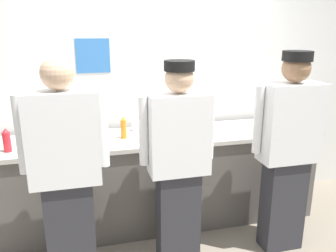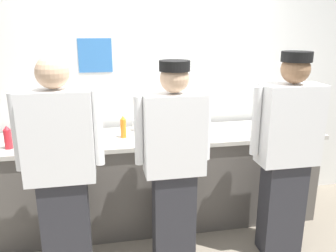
% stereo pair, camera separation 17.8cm
% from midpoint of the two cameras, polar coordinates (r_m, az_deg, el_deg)
% --- Properties ---
extents(ground_plane, '(9.00, 9.00, 0.00)m').
position_cam_midpoint_polar(ground_plane, '(3.39, -1.53, -18.32)').
color(ground_plane, slate).
extents(wall_back, '(4.97, 0.11, 2.98)m').
position_cam_midpoint_polar(wall_back, '(3.62, -4.57, 9.27)').
color(wall_back, white).
rests_on(wall_back, ground).
extents(prep_counter, '(3.17, 0.66, 0.92)m').
position_cam_midpoint_polar(prep_counter, '(3.46, -2.88, -8.77)').
color(prep_counter, '#56514C').
rests_on(prep_counter, ground).
extents(chef_near_left, '(0.63, 0.24, 1.74)m').
position_cam_midpoint_polar(chef_near_left, '(2.62, -18.38, -7.17)').
color(chef_near_left, '#2D2D33').
rests_on(chef_near_left, ground).
extents(chef_center, '(0.61, 0.24, 1.68)m').
position_cam_midpoint_polar(chef_center, '(2.73, -0.12, -5.79)').
color(chef_center, '#2D2D33').
rests_on(chef_center, ground).
extents(chef_far_right, '(0.62, 0.24, 1.74)m').
position_cam_midpoint_polar(chef_far_right, '(3.04, 17.67, -3.63)').
color(chef_far_right, '#2D2D33').
rests_on(chef_far_right, ground).
extents(plate_stack_front, '(0.20, 0.20, 0.06)m').
position_cam_midpoint_polar(plate_stack_front, '(3.21, -20.98, -2.51)').
color(plate_stack_front, white).
rests_on(plate_stack_front, prep_counter).
extents(mixing_bowl_steel, '(0.32, 0.32, 0.13)m').
position_cam_midpoint_polar(mixing_bowl_steel, '(3.69, 16.26, 0.85)').
color(mixing_bowl_steel, '#B7BABF').
rests_on(mixing_bowl_steel, prep_counter).
extents(sheet_tray, '(0.47, 0.36, 0.02)m').
position_cam_midpoint_polar(sheet_tray, '(3.25, -14.33, -2.06)').
color(sheet_tray, '#B7BABF').
rests_on(sheet_tray, prep_counter).
extents(squeeze_bottle_primary, '(0.05, 0.05, 0.21)m').
position_cam_midpoint_polar(squeeze_bottle_primary, '(3.21, -8.93, -0.32)').
color(squeeze_bottle_primary, orange).
rests_on(squeeze_bottle_primary, prep_counter).
extents(squeeze_bottle_secondary, '(0.06, 0.06, 0.20)m').
position_cam_midpoint_polar(squeeze_bottle_secondary, '(3.16, -26.60, -2.17)').
color(squeeze_bottle_secondary, red).
rests_on(squeeze_bottle_secondary, prep_counter).
extents(ramekin_red_sauce, '(0.10, 0.10, 0.04)m').
position_cam_midpoint_polar(ramekin_red_sauce, '(3.30, -3.60, -1.10)').
color(ramekin_red_sauce, white).
rests_on(ramekin_red_sauce, prep_counter).
extents(ramekin_orange_sauce, '(0.09, 0.09, 0.05)m').
position_cam_midpoint_polar(ramekin_orange_sauce, '(3.39, 1.86, -0.52)').
color(ramekin_orange_sauce, white).
rests_on(ramekin_orange_sauce, prep_counter).
extents(deli_cup, '(0.09, 0.09, 0.11)m').
position_cam_midpoint_polar(deli_cup, '(3.43, -6.78, 0.05)').
color(deli_cup, white).
rests_on(deli_cup, prep_counter).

